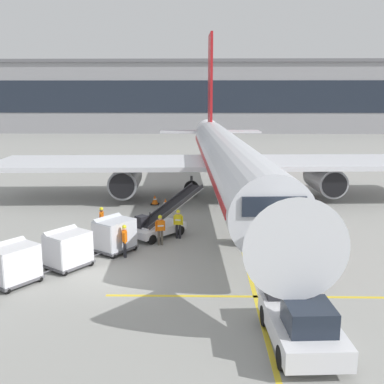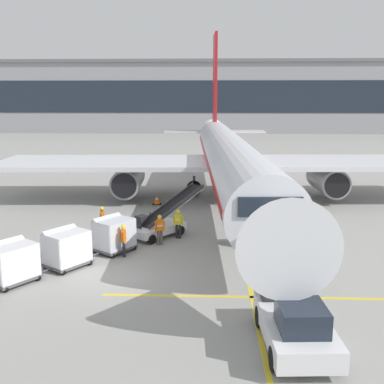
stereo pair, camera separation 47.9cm
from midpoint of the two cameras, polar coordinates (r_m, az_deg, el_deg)
ground_plane at (r=21.64m, az=-10.22°, el=-10.70°), size 600.00×600.00×0.00m
parked_airplane at (r=37.23m, az=3.77°, el=4.42°), size 37.23×46.83×15.42m
belt_loader at (r=27.47m, az=-4.44°, el=-3.81°), size 4.46×4.94×2.74m
baggage_cart_lead at (r=24.99m, az=-10.26°, el=-5.16°), size 2.46×2.68×1.91m
baggage_cart_second at (r=23.23m, az=-15.85°, el=-6.75°), size 2.46×2.68×1.91m
baggage_cart_third at (r=22.07m, az=-22.01°, el=-8.16°), size 2.46×2.68×1.91m
pushback_tug at (r=16.16m, az=12.68°, el=-15.71°), size 2.34×4.51×1.83m
ground_crew_by_loader at (r=24.08m, az=-8.97°, el=-5.77°), size 0.34×0.55×1.74m
ground_crew_by_carts at (r=28.05m, az=-11.67°, el=-3.33°), size 0.30×0.56×1.74m
ground_crew_marshaller at (r=25.75m, az=-4.52°, el=-4.49°), size 0.55×0.35×1.74m
ground_crew_wingwalker at (r=26.87m, az=-2.24°, el=-3.76°), size 0.56×0.30×1.74m
safety_cone_engine_keepout at (r=35.55m, az=-5.04°, el=-0.98°), size 0.66×0.66×0.74m
safety_cone_wingtip at (r=34.33m, az=-3.73°, el=-1.44°), size 0.64×0.64×0.72m
apron_guidance_line_lead_in at (r=36.95m, az=4.29°, el=-1.04°), size 0.20×110.00×0.01m
apron_guidance_line_stop_bar at (r=19.76m, az=6.34°, el=-12.82°), size 12.00×0.20×0.01m
terminal_building at (r=112.20m, az=-5.16°, el=11.71°), size 139.65×18.29×16.22m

